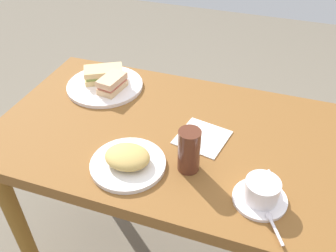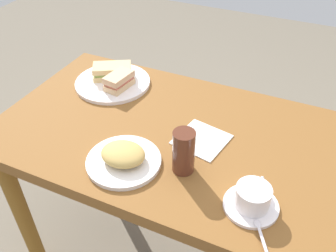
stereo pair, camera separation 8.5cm
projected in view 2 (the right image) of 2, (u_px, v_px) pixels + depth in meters
dining_table at (172, 155)px, 1.24m from camera, size 1.17×0.68×0.73m
sandwich_plate at (113, 83)px, 1.40m from camera, size 0.29×0.29×0.01m
sandwich_front at (112, 71)px, 1.40m from camera, size 0.17×0.14×0.05m
sandwich_back at (119, 81)px, 1.34m from camera, size 0.08×0.12×0.06m
coffee_saucer at (251, 206)px, 0.93m from camera, size 0.14×0.14×0.01m
coffee_cup at (253, 196)px, 0.91m from camera, size 0.09×0.12×0.06m
spoon at (260, 230)px, 0.86m from camera, size 0.06×0.09×0.01m
side_plate at (124, 161)px, 1.06m from camera, size 0.22×0.22×0.01m
side_food_pile at (123, 154)px, 1.04m from camera, size 0.13×0.11×0.04m
napkin at (201, 140)px, 1.14m from camera, size 0.18×0.18×0.00m
drinking_glass at (184, 152)px, 1.00m from camera, size 0.06×0.06×0.14m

